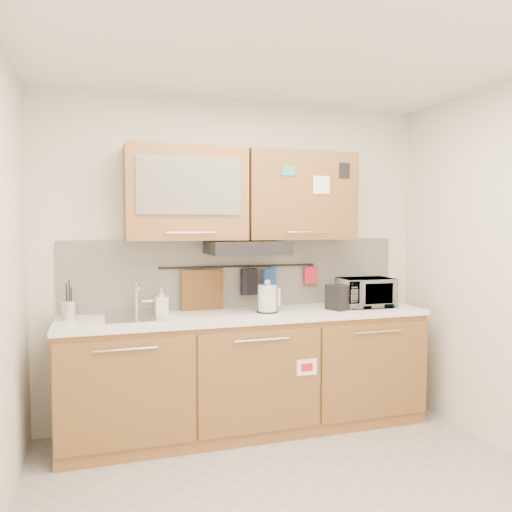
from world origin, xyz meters
TOP-DOWN VIEW (x-y plane):
  - ceiling at (0.00, 0.00)m, footprint 3.20×3.20m
  - wall_back at (0.00, 1.50)m, footprint 3.20×0.00m
  - base_cabinet at (0.00, 1.19)m, footprint 2.80×0.64m
  - countertop at (0.00, 1.19)m, footprint 2.82×0.62m
  - backsplash at (0.00, 1.49)m, footprint 2.80×0.02m
  - upper_cabinets at (-0.00, 1.32)m, footprint 1.82×0.37m
  - range_hood at (0.00, 1.25)m, footprint 0.60×0.46m
  - sink at (-0.85, 1.21)m, footprint 0.42×0.40m
  - utensil_rail at (0.00, 1.45)m, footprint 1.30×0.02m
  - utensil_crock at (-1.30, 1.27)m, footprint 0.13×0.13m
  - kettle at (0.14, 1.17)m, footprint 0.18×0.16m
  - toaster at (0.78, 1.14)m, footprint 0.30×0.25m
  - microwave at (1.00, 1.18)m, footprint 0.44×0.30m
  - soap_bottle at (-0.65, 1.31)m, footprint 0.09×0.10m
  - cutting_board at (-0.31, 1.44)m, footprint 0.34×0.05m
  - oven_mitt at (0.25, 1.44)m, footprint 0.13×0.08m
  - dark_pouch at (0.07, 1.44)m, footprint 0.14×0.06m
  - pot_holder at (0.62, 1.44)m, footprint 0.12×0.02m

SIDE VIEW (x-z plane):
  - base_cabinet at x=0.00m, z-range -0.03..0.85m
  - countertop at x=0.00m, z-range 0.88..0.92m
  - sink at x=-0.85m, z-range 0.79..1.05m
  - utensil_crock at x=-1.30m, z-range 0.85..1.14m
  - soap_bottle at x=-0.65m, z-range 0.92..1.12m
  - toaster at x=0.78m, z-range 0.92..1.12m
  - kettle at x=0.14m, z-range 0.89..1.15m
  - cutting_board at x=-0.31m, z-range 0.82..1.24m
  - microwave at x=1.00m, z-range 0.92..1.16m
  - dark_pouch at x=0.07m, z-range 1.02..1.24m
  - oven_mitt at x=0.25m, z-range 1.03..1.24m
  - pot_holder at x=0.62m, z-range 1.10..1.24m
  - backsplash at x=0.00m, z-range 0.92..1.48m
  - utensil_rail at x=0.00m, z-range 1.25..1.27m
  - wall_back at x=0.00m, z-range -0.30..2.90m
  - range_hood at x=0.00m, z-range 1.37..1.47m
  - upper_cabinets at x=0.00m, z-range 1.48..2.18m
  - ceiling at x=0.00m, z-range 2.60..2.60m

